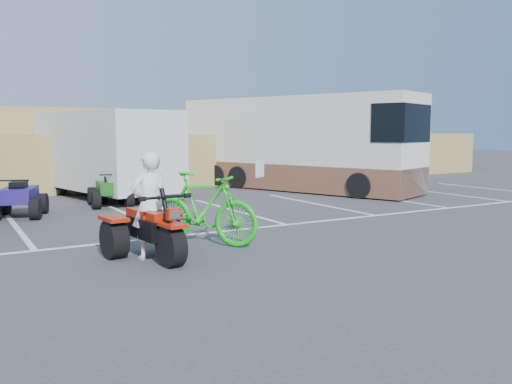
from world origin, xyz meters
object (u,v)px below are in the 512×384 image
red_trike_atv (155,260)px  rv_motorhome (296,150)px  cargo_trailer (106,151)px  green_dirt_bike (203,208)px  quad_atv_green (111,206)px  rider (149,205)px  quad_atv_blue (20,217)px

red_trike_atv → rv_motorhome: rv_motorhome is taller
rv_motorhome → cargo_trailer: bearing=149.3°
green_dirt_bike → red_trike_atv: bearing=175.3°
quad_atv_green → green_dirt_bike: bearing=-81.9°
rider → green_dirt_bike: (1.24, 0.59, -0.22)m
rider → quad_atv_blue: rider is taller
rider → green_dirt_bike: 1.39m
green_dirt_bike → quad_atv_green: green_dirt_bike is taller
rv_motorhome → quad_atv_blue: rv_motorhome is taller
rider → red_trike_atv: bearing=90.0°
green_dirt_bike → quad_atv_blue: (-2.60, 5.25, -0.69)m
rv_motorhome → quad_atv_green: rv_motorhome is taller
rv_motorhome → quad_atv_green: size_ratio=6.28×
rv_motorhome → quad_atv_blue: (-9.69, -2.02, -1.43)m
cargo_trailer → rv_motorhome: rv_motorhome is taller
cargo_trailer → quad_atv_blue: bearing=-145.9°
green_dirt_bike → cargo_trailer: cargo_trailer is taller
green_dirt_bike → quad_atv_green: bearing=55.2°
rv_motorhome → quad_atv_green: 7.43m
green_dirt_bike → rider: bearing=169.6°
green_dirt_bike → cargo_trailer: (0.41, 8.37, 0.80)m
rider → quad_atv_green: rider is taller
quad_atv_green → quad_atv_blue: bearing=-154.0°
quad_atv_blue → green_dirt_bike: bearing=-45.4°
rider → green_dirt_bike: size_ratio=0.79×
cargo_trailer → rv_motorhome: size_ratio=0.66×
rider → rv_motorhome: rv_motorhome is taller
red_trike_atv → rider: rider is taller
rv_motorhome → quad_atv_green: (-7.20, -1.16, -1.43)m
cargo_trailer → quad_atv_green: (-0.51, -2.27, -1.48)m
quad_atv_blue → rv_motorhome: bearing=30.1°
red_trike_atv → quad_atv_blue: (-1.37, 5.99, 0.00)m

